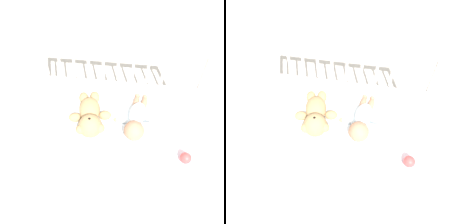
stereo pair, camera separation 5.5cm
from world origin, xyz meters
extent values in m
plane|color=silver|center=(0.00, 0.00, 0.00)|extent=(12.00, 12.00, 0.00)
cube|color=silver|center=(0.00, 0.00, 0.26)|extent=(1.28, 0.71, 0.53)
cylinder|color=beige|center=(-0.62, 0.38, 0.42)|extent=(0.04, 0.04, 0.84)
cylinder|color=beige|center=(0.62, 0.38, 0.42)|extent=(0.04, 0.04, 0.84)
cube|color=beige|center=(0.00, 0.38, 0.82)|extent=(1.24, 0.03, 0.04)
cylinder|color=beige|center=(-0.55, 0.38, 0.67)|extent=(0.02, 0.02, 0.28)
cylinder|color=beige|center=(-0.44, 0.38, 0.67)|extent=(0.02, 0.02, 0.28)
cylinder|color=beige|center=(-0.33, 0.38, 0.67)|extent=(0.02, 0.02, 0.28)
cylinder|color=beige|center=(-0.22, 0.38, 0.67)|extent=(0.02, 0.02, 0.28)
cylinder|color=beige|center=(-0.11, 0.38, 0.67)|extent=(0.02, 0.02, 0.28)
cylinder|color=beige|center=(0.00, 0.38, 0.67)|extent=(0.02, 0.02, 0.28)
cylinder|color=beige|center=(0.11, 0.38, 0.67)|extent=(0.02, 0.02, 0.28)
cylinder|color=beige|center=(0.22, 0.38, 0.67)|extent=(0.02, 0.02, 0.28)
cylinder|color=beige|center=(0.33, 0.38, 0.67)|extent=(0.02, 0.02, 0.28)
cylinder|color=beige|center=(0.44, 0.38, 0.67)|extent=(0.02, 0.02, 0.28)
cylinder|color=beige|center=(0.55, 0.38, 0.67)|extent=(0.02, 0.02, 0.28)
cube|color=white|center=(0.01, 0.01, 0.53)|extent=(0.84, 0.52, 0.01)
ellipsoid|color=tan|center=(-0.15, 0.01, 0.58)|extent=(0.18, 0.21, 0.11)
sphere|color=tan|center=(-0.12, -0.13, 0.60)|extent=(0.15, 0.15, 0.15)
sphere|color=beige|center=(-0.12, -0.13, 0.64)|extent=(0.06, 0.06, 0.06)
sphere|color=black|center=(-0.12, -0.13, 0.67)|extent=(0.02, 0.02, 0.02)
sphere|color=tan|center=(-0.06, -0.15, 0.61)|extent=(0.06, 0.06, 0.06)
sphere|color=tan|center=(-0.17, -0.17, 0.61)|extent=(0.06, 0.06, 0.06)
ellipsoid|color=tan|center=(-0.05, -0.01, 0.56)|extent=(0.10, 0.08, 0.06)
ellipsoid|color=tan|center=(-0.24, -0.05, 0.56)|extent=(0.10, 0.08, 0.06)
ellipsoid|color=tan|center=(-0.14, 0.14, 0.56)|extent=(0.09, 0.11, 0.07)
ellipsoid|color=tan|center=(-0.21, 0.13, 0.56)|extent=(0.09, 0.11, 0.07)
ellipsoid|color=white|center=(0.17, 0.01, 0.58)|extent=(0.13, 0.21, 0.09)
sphere|color=tan|center=(0.15, -0.13, 0.59)|extent=(0.13, 0.13, 0.13)
ellipsoid|color=white|center=(0.25, -0.10, 0.62)|extent=(0.14, 0.05, 0.04)
ellipsoid|color=white|center=(0.07, -0.02, 0.55)|extent=(0.14, 0.05, 0.04)
sphere|color=tan|center=(0.30, -0.05, 0.55)|extent=(0.03, 0.03, 0.03)
sphere|color=tan|center=(0.03, -0.03, 0.55)|extent=(0.03, 0.03, 0.03)
ellipsoid|color=tan|center=(0.21, 0.13, 0.55)|extent=(0.06, 0.14, 0.04)
ellipsoid|color=tan|center=(0.15, 0.14, 0.55)|extent=(0.06, 0.14, 0.04)
sphere|color=tan|center=(0.21, 0.20, 0.55)|extent=(0.04, 0.04, 0.04)
sphere|color=tan|center=(0.16, 0.20, 0.55)|extent=(0.04, 0.04, 0.04)
sphere|color=#DB4C4C|center=(0.47, -0.27, 0.56)|extent=(0.07, 0.07, 0.07)
camera|label=1|loc=(0.12, -1.01, 1.87)|focal=40.00mm
camera|label=2|loc=(0.18, -1.00, 1.87)|focal=40.00mm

